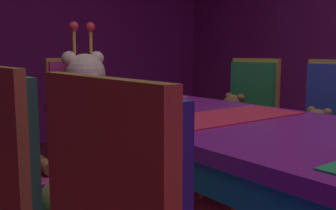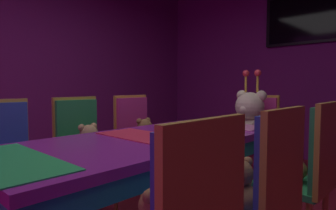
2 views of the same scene
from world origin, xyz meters
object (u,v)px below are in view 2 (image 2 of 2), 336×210
throne_chair (256,132)px  chair_left_0 (3,154)px  teddy_left_2 (145,136)px  wall_tv (311,17)px  chair_left_2 (136,133)px  banquet_table (148,150)px  teddy_right_1 (239,188)px  chair_left_1 (80,142)px  teddy_left_1 (89,145)px  teddy_right_2 (289,162)px  chair_right_1 (266,191)px  chair_right_2 (313,164)px  king_teddy_bear (249,123)px

throne_chair → chair_left_0: bearing=-21.3°
teddy_left_2 → wall_tv: wall_tv is taller
chair_left_2 → banquet_table: bearing=-35.5°
teddy_right_1 → chair_left_1: bearing=-0.5°
teddy_left_1 → throne_chair: (0.71, 1.56, 0.01)m
teddy_left_2 → teddy_right_2: teddy_left_2 is taller
chair_left_2 → chair_right_1: 1.81m
chair_left_0 → teddy_left_2: 1.24m
teddy_left_1 → teddy_left_2: bearing=90.0°
teddy_left_2 → chair_right_2: 1.56m
throne_chair → king_teddy_bear: (0.00, -0.16, 0.11)m
teddy_left_2 → chair_right_1: size_ratio=0.33×
chair_left_2 → king_teddy_bear: size_ratio=1.26×
teddy_left_2 → teddy_right_1: 1.54m
teddy_right_1 → king_teddy_bear: (-0.70, 1.41, 0.14)m
chair_left_2 → teddy_right_1: 1.68m
king_teddy_bear → banquet_table: bearing=-0.0°
banquet_table → teddy_left_1: (-0.71, -0.02, -0.06)m
chair_left_0 → banquet_table: bearing=36.5°
chair_right_1 → king_teddy_bear: size_ratio=1.26×
teddy_left_1 → king_teddy_bear: (0.71, 1.40, 0.12)m
chair_left_0 → teddy_right_2: 1.98m
banquet_table → teddy_right_2: 0.93m
king_teddy_bear → wall_tv: size_ratio=0.61×
teddy_right_1 → throne_chair: (-0.70, 1.57, 0.02)m
chair_left_2 → teddy_right_1: chair_left_2 is taller
chair_left_1 → chair_right_2: 1.81m
chair_left_1 → throne_chair: size_ratio=1.00×
banquet_table → wall_tv: 3.41m
chair_left_2 → wall_tv: 3.01m
teddy_left_1 → wall_tv: wall_tv is taller
teddy_left_2 → throne_chair: 1.17m
chair_left_2 → king_teddy_bear: king_teddy_bear is taller
chair_left_1 → chair_right_1: same height
chair_left_1 → chair_left_2: same height
banquet_table → chair_right_2: bearing=35.6°
throne_chair → banquet_table: bearing=-0.0°
teddy_right_2 → chair_right_1: bearing=102.2°
chair_left_1 → king_teddy_bear: 1.64m
chair_left_2 → chair_right_1: size_ratio=1.00×
chair_right_1 → wall_tv: size_ratio=0.77×
chair_right_2 → king_teddy_bear: size_ratio=1.26×
teddy_left_1 → chair_left_2: 0.64m
teddy_right_1 → king_teddy_bear: size_ratio=0.36×
chair_left_2 → chair_right_2: same height
teddy_left_1 → wall_tv: bearing=77.2°
chair_left_1 → throne_chair: same height
teddy_left_2 → chair_right_1: chair_right_1 is taller
banquet_table → king_teddy_bear: king_teddy_bear is taller
wall_tv → chair_left_1: bearing=-105.3°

